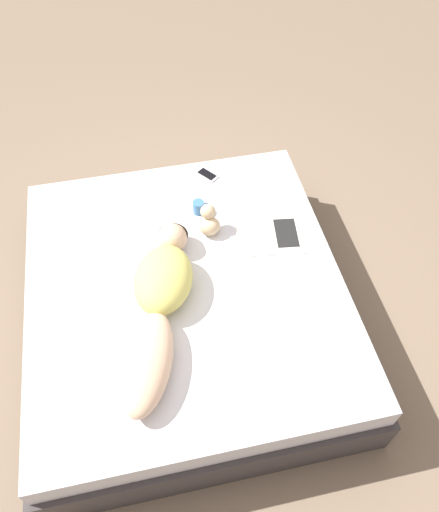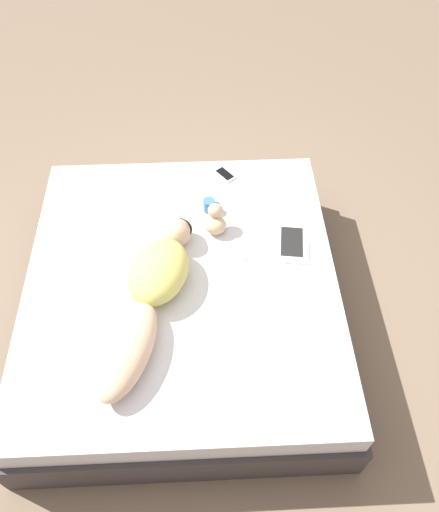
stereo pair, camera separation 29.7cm
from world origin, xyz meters
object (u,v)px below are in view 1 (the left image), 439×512
Objects in this scene: coffee_mug at (199,207)px; person at (159,302)px; cell_phone at (207,175)px; open_magazine at (270,234)px.

person is at bearing -116.61° from coffee_mug.
cell_phone is (0.12, 0.33, -0.04)m from coffee_mug.
coffee_mug reaches higher than open_magazine.
open_magazine is (0.75, 0.41, -0.09)m from person.
person reaches higher than open_magazine.
open_magazine is 4.17× the size of coffee_mug.
person reaches higher than coffee_mug.
cell_phone is at bearing 122.72° from open_magazine.
coffee_mug is at bearing -147.30° from cell_phone.
coffee_mug is at bearing 152.63° from open_magazine.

